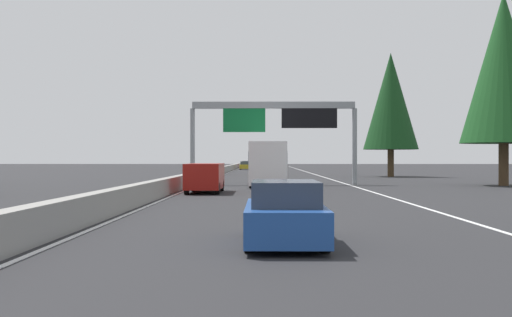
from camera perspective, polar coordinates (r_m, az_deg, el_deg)
The scene contains 15 objects.
ground_plane at distance 62.83m, azimuth -3.98°, elevation -1.81°, with size 320.00×320.00×0.00m, color #262628.
median_barrier at distance 82.78m, azimuth -3.08°, elevation -1.06°, with size 180.00×0.56×0.90m, color gray.
shoulder_stripe_right at distance 72.91m, azimuth 5.72°, elevation -1.55°, with size 160.00×0.16×0.01m, color silver.
shoulder_stripe_median at distance 72.78m, azimuth -3.15°, elevation -1.56°, with size 160.00×0.16×0.01m, color silver.
sign_gantry_overhead at distance 46.75m, azimuth 1.84°, elevation 3.70°, with size 0.50×12.68×6.29m.
sedan_mid_center at distance 14.37m, azimuth 2.68°, elevation -5.20°, with size 4.40×1.80×1.47m.
bus_mid_right at distance 45.36m, azimuth 1.05°, elevation -0.34°, with size 11.50×2.55×3.10m.
pickup_far_left at distance 72.67m, azimuth 0.84°, elevation -0.84°, with size 5.60×2.00×1.86m.
sedan_distant_b at distance 126.27m, azimuth -0.91°, elevation -0.59°, with size 4.40×1.80×1.47m.
sedan_distant_a at distance 114.85m, azimuth 0.77°, elevation -0.65°, with size 4.40×1.80×1.47m.
minivan_far_center at distance 35.70m, azimuth -4.75°, elevation -1.66°, with size 5.00×1.95×1.69m.
box_truck_near_right at distance 127.58m, azimuth 0.83°, elevation -0.17°, with size 8.50×2.40×2.95m.
sedan_near_center at distance 110.31m, azimuth -1.04°, elevation -0.67°, with size 4.40×1.80×1.47m.
conifer_right_near at distance 48.81m, azimuth 21.96°, elevation 7.79°, with size 6.22×6.22×14.14m.
conifer_right_mid at distance 68.91m, azimuth 12.37°, elevation 5.20°, with size 5.96×5.96×13.53m.
Camera 1 is at (-2.59, -5.05, 1.99)m, focal length 43.18 mm.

